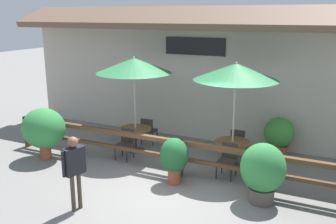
{
  "coord_description": "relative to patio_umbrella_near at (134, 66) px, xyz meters",
  "views": [
    {
      "loc": [
        3.49,
        -6.99,
        3.98
      ],
      "look_at": [
        -0.48,
        1.37,
        1.54
      ],
      "focal_mm": 40.0,
      "sensor_mm": 36.0,
      "label": 1
    }
  ],
  "objects": [
    {
      "name": "patio_umbrella_near",
      "position": [
        0.0,
        0.0,
        0.0
      ],
      "size": [
        2.16,
        2.16,
        2.81
      ],
      "color": "#B7B2A8",
      "rests_on": "ground"
    },
    {
      "name": "ground_plane",
      "position": [
        1.93,
        -2.15,
        -2.56
      ],
      "size": [
        60.0,
        60.0,
        0.0
      ],
      "primitive_type": "plane",
      "color": "slate"
    },
    {
      "name": "potted_plant_entrance_palm",
      "position": [
        -1.98,
        -1.65,
        -1.68
      ],
      "size": [
        1.24,
        1.12,
        1.46
      ],
      "color": "#9E4C33",
      "rests_on": "ground"
    },
    {
      "name": "dining_table_middle",
      "position": [
        2.94,
        0.07,
        -1.99
      ],
      "size": [
        0.95,
        0.95,
        0.7
      ],
      "color": "brown",
      "rests_on": "ground"
    },
    {
      "name": "pedestrian",
      "position": [
        0.65,
        -3.56,
        -1.53
      ],
      "size": [
        0.32,
        0.54,
        1.6
      ],
      "rotation": [
        0.0,
        0.0,
        -1.87
      ],
      "color": "#42382D",
      "rests_on": "ground"
    },
    {
      "name": "chair_middle_wallside",
      "position": [
        2.91,
        0.77,
        -2.08
      ],
      "size": [
        0.44,
        0.44,
        0.85
      ],
      "rotation": [
        0.0,
        0.0,
        3.2
      ],
      "color": "#332D28",
      "rests_on": "ground"
    },
    {
      "name": "dining_table_near",
      "position": [
        0.0,
        0.0,
        -1.99
      ],
      "size": [
        0.95,
        0.95,
        0.7
      ],
      "color": "brown",
      "rests_on": "ground"
    },
    {
      "name": "patio_railing",
      "position": [
        1.93,
        -1.1,
        -1.86
      ],
      "size": [
        10.4,
        0.14,
        0.95
      ],
      "color": "brown",
      "rests_on": "ground"
    },
    {
      "name": "chair_middle_streetside",
      "position": [
        3.02,
        -0.63,
        -2.08
      ],
      "size": [
        0.44,
        0.44,
        0.85
      ],
      "rotation": [
        0.0,
        0.0,
        -0.05
      ],
      "color": "#332D28",
      "rests_on": "ground"
    },
    {
      "name": "building_facade",
      "position": [
        1.92,
        1.95,
        -0.39
      ],
      "size": [
        14.28,
        1.49,
        4.23
      ],
      "color": "#BCB7A8",
      "rests_on": "ground"
    },
    {
      "name": "potted_plant_broad_leaf",
      "position": [
        4.07,
        -1.59,
        -1.82
      ],
      "size": [
        0.97,
        0.87,
        1.34
      ],
      "color": "#564C47",
      "rests_on": "ground"
    },
    {
      "name": "chair_near_wallside",
      "position": [
        0.07,
        0.67,
        -2.08
      ],
      "size": [
        0.46,
        0.46,
        0.85
      ],
      "rotation": [
        0.0,
        0.0,
        3.23
      ],
      "color": "#332D28",
      "rests_on": "ground"
    },
    {
      "name": "potted_plant_corner_fern",
      "position": [
        3.92,
        1.4,
        -1.94
      ],
      "size": [
        0.85,
        0.77,
        1.13
      ],
      "color": "#9E4C33",
      "rests_on": "ground"
    },
    {
      "name": "chair_near_streetside",
      "position": [
        0.06,
        -0.67,
        -2.08
      ],
      "size": [
        0.42,
        0.42,
        0.85
      ],
      "rotation": [
        0.0,
        0.0,
        0.01
      ],
      "color": "#332D28",
      "rests_on": "ground"
    },
    {
      "name": "potted_plant_tall_tropical",
      "position": [
        1.97,
        -1.56,
        -1.88
      ],
      "size": [
        0.69,
        0.63,
        1.15
      ],
      "color": "#9E4C33",
      "rests_on": "ground"
    },
    {
      "name": "patio_umbrella_middle",
      "position": [
        2.94,
        0.07,
        0.0
      ],
      "size": [
        2.16,
        2.16,
        2.81
      ],
      "color": "#B7B2A8",
      "rests_on": "ground"
    }
  ]
}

